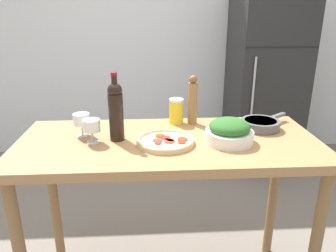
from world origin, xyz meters
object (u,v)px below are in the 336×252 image
at_px(wine_glass_near, 92,127).
at_px(salad_bowl, 229,132).
at_px(pepper_mill, 193,101).
at_px(salt_canister, 176,111).
at_px(homemade_pizza, 165,141).
at_px(wine_bottle, 116,110).
at_px(cast_iron_skillet, 261,124).
at_px(refrigerator, 264,82).
at_px(wine_glass_far, 82,120).

bearing_deg(wine_glass_near, salad_bowl, -2.97).
xyz_separation_m(pepper_mill, salt_canister, (-0.09, 0.01, -0.06)).
xyz_separation_m(pepper_mill, homemade_pizza, (-0.17, -0.29, -0.12)).
bearing_deg(wine_bottle, homemade_pizza, -15.57).
distance_m(wine_bottle, cast_iron_skillet, 0.78).
bearing_deg(pepper_mill, refrigerator, 57.51).
bearing_deg(pepper_mill, wine_bottle, -151.15).
bearing_deg(wine_bottle, refrigerator, 51.63).
xyz_separation_m(wine_bottle, cast_iron_skillet, (0.76, 0.11, -0.13)).
xyz_separation_m(wine_glass_far, homemade_pizza, (0.42, -0.13, -0.07)).
bearing_deg(homemade_pizza, wine_glass_near, 174.40).
bearing_deg(homemade_pizza, refrigerator, 57.90).
distance_m(pepper_mill, salt_canister, 0.11).
bearing_deg(wine_glass_near, salt_canister, 31.78).
height_order(wine_bottle, salad_bowl, wine_bottle).
bearing_deg(salt_canister, wine_glass_far, -160.96).
bearing_deg(pepper_mill, cast_iron_skillet, -17.13).
bearing_deg(wine_glass_near, wine_glass_far, 124.56).
distance_m(wine_bottle, salad_bowl, 0.56).
bearing_deg(cast_iron_skillet, refrigerator, 69.97).
distance_m(wine_glass_far, salad_bowl, 0.74).
bearing_deg(wine_glass_far, salt_canister, 19.04).
height_order(salad_bowl, cast_iron_skillet, salad_bowl).
bearing_deg(cast_iron_skillet, salt_canister, 164.54).
xyz_separation_m(wine_bottle, wine_glass_near, (-0.12, -0.03, -0.07)).
relative_size(wine_bottle, cast_iron_skillet, 1.14).
height_order(refrigerator, pepper_mill, refrigerator).
relative_size(wine_bottle, wine_glass_near, 2.85).
distance_m(wine_glass_near, cast_iron_skillet, 0.89).
distance_m(salad_bowl, homemade_pizza, 0.31).
height_order(wine_bottle, salt_canister, wine_bottle).
relative_size(refrigerator, pepper_mill, 6.31).
bearing_deg(salt_canister, refrigerator, 54.86).
relative_size(wine_glass_near, salad_bowl, 0.50).
relative_size(pepper_mill, cast_iron_skillet, 0.93).
relative_size(refrigerator, cast_iron_skillet, 5.89).
height_order(salad_bowl, homemade_pizza, salad_bowl).
xyz_separation_m(refrigerator, wine_glass_near, (-1.45, -1.71, 0.16)).
relative_size(refrigerator, homemade_pizza, 6.20).
relative_size(wine_glass_near, wine_glass_far, 1.00).
xyz_separation_m(salad_bowl, homemade_pizza, (-0.31, -0.00, -0.04)).
distance_m(wine_bottle, salt_canister, 0.40).
relative_size(refrigerator, salad_bowl, 7.43).
height_order(wine_glass_far, homemade_pizza, wine_glass_far).
relative_size(wine_bottle, salad_bowl, 1.44).
relative_size(refrigerator, wine_glass_far, 14.76).
relative_size(pepper_mill, homemade_pizza, 0.98).
xyz_separation_m(wine_bottle, wine_glass_far, (-0.18, 0.06, -0.07)).
bearing_deg(cast_iron_skillet, wine_glass_far, -177.13).
height_order(refrigerator, wine_glass_far, refrigerator).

